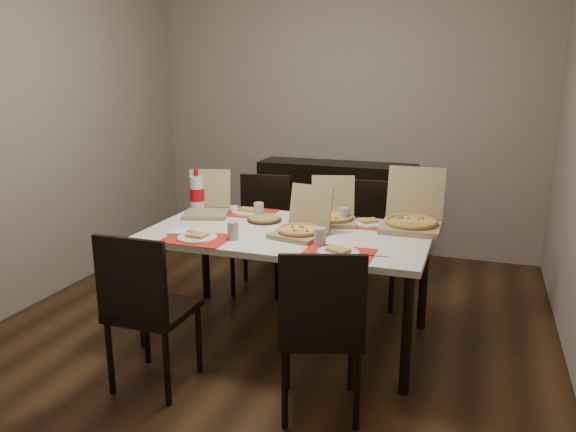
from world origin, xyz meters
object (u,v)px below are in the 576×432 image
at_px(pizza_box_center, 301,228).
at_px(soda_bottle, 197,194).
at_px(chair_near_right, 321,326).
at_px(dip_bowl, 316,222).
at_px(chair_near_left, 145,305).
at_px(chair_far_right, 371,237).
at_px(sideboard, 336,209).
at_px(chair_far_left, 262,228).
at_px(dining_table, 288,241).

height_order(pizza_box_center, soda_bottle, soda_bottle).
distance_m(chair_near_right, dip_bowl, 1.11).
height_order(chair_near_left, chair_far_right, same).
bearing_deg(chair_far_right, sideboard, 117.49).
distance_m(chair_near_left, pizza_box_center, 1.06).
height_order(chair_far_right, soda_bottle, soda_bottle).
relative_size(chair_near_left, chair_near_right, 1.00).
height_order(sideboard, chair_far_left, chair_far_left).
height_order(dining_table, pizza_box_center, pizza_box_center).
bearing_deg(chair_near_right, chair_far_right, 92.21).
xyz_separation_m(dining_table, soda_bottle, (-0.80, 0.28, 0.20)).
bearing_deg(soda_bottle, sideboard, 67.69).
height_order(chair_near_left, soda_bottle, soda_bottle).
bearing_deg(dip_bowl, sideboard, 99.37).
xyz_separation_m(dining_table, chair_near_left, (-0.53, -0.86, -0.17)).
relative_size(sideboard, chair_near_right, 1.61).
relative_size(sideboard, chair_far_left, 1.61).
xyz_separation_m(chair_near_right, dip_bowl, (-0.33, 1.03, 0.25)).
bearing_deg(soda_bottle, chair_near_left, -76.57).
xyz_separation_m(chair_far_right, dip_bowl, (-0.27, -0.61, 0.25)).
relative_size(chair_near_left, chair_far_right, 1.00).
bearing_deg(dining_table, chair_near_left, -121.52).
distance_m(chair_far_left, pizza_box_center, 1.10).
xyz_separation_m(sideboard, chair_far_right, (0.54, -1.03, 0.06)).
xyz_separation_m(sideboard, chair_near_left, (-0.38, -2.74, 0.06)).
distance_m(dining_table, chair_far_left, 0.96).
bearing_deg(chair_far_left, sideboard, 71.87).
bearing_deg(chair_far_left, soda_bottle, -120.15).
height_order(chair_near_right, pizza_box_center, pizza_box_center).
height_order(dip_bowl, soda_bottle, soda_bottle).
height_order(chair_far_left, pizza_box_center, pizza_box_center).
height_order(chair_near_left, chair_far_left, same).
relative_size(sideboard, chair_far_right, 1.61).
distance_m(chair_near_left, soda_bottle, 1.23).
distance_m(sideboard, soda_bottle, 1.78).
bearing_deg(chair_near_left, dip_bowl, 59.18).
distance_m(chair_near_right, chair_far_left, 1.86).
distance_m(sideboard, dip_bowl, 1.70).
bearing_deg(pizza_box_center, chair_far_left, 125.15).
distance_m(sideboard, chair_far_left, 1.13).
bearing_deg(dining_table, soda_bottle, 160.81).
bearing_deg(pizza_box_center, dip_bowl, 88.06).
height_order(sideboard, dining_table, sideboard).
relative_size(sideboard, chair_near_left, 1.61).
height_order(dining_table, chair_far_right, chair_far_right).
bearing_deg(dip_bowl, chair_near_left, -120.82).
bearing_deg(sideboard, soda_bottle, -112.31).
bearing_deg(soda_bottle, dip_bowl, -3.10).
relative_size(chair_near_right, soda_bottle, 2.97).
distance_m(dining_table, pizza_box_center, 0.18).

